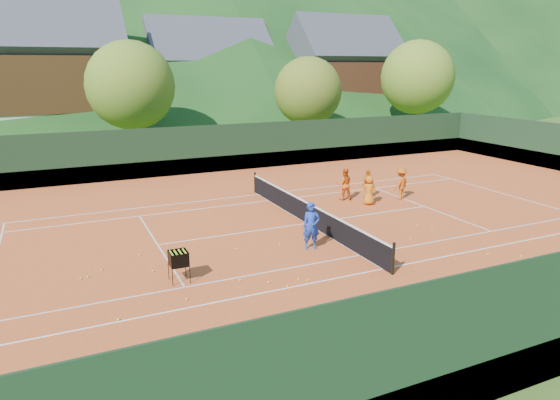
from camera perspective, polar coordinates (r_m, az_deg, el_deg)
name	(u,v)px	position (r m, az deg, el deg)	size (l,w,h in m)	color
ground	(307,224)	(21.57, 3.10, -2.73)	(400.00, 400.00, 0.00)	#315019
clay_court	(307,224)	(21.57, 3.10, -2.71)	(40.00, 24.00, 0.02)	#C74F20
coach	(311,226)	(18.38, 3.60, -2.98)	(0.65, 0.42, 1.77)	#1B3CB3
student_a	(344,184)	(25.31, 7.36, 1.81)	(0.79, 0.61, 1.62)	#DE5D13
student_b	(368,184)	(25.81, 10.01, 1.83)	(0.88, 0.37, 1.50)	orange
student_c	(369,190)	(24.61, 10.15, 1.10)	(0.70, 0.46, 1.44)	orange
student_d	(401,184)	(25.94, 13.63, 1.84)	(1.05, 0.60, 1.63)	#CE5812
tennis_ball_0	(417,225)	(22.00, 15.41, -2.77)	(0.07, 0.07, 0.07)	#D7EA27
tennis_ball_1	(102,270)	(17.73, -19.72, -7.51)	(0.07, 0.07, 0.07)	#D7EA27
tennis_ball_2	(531,258)	(19.78, 26.76, -5.93)	(0.07, 0.07, 0.07)	#D7EA27
tennis_ball_3	(532,269)	(18.75, 26.83, -7.06)	(0.07, 0.07, 0.07)	#D7EA27
tennis_ball_4	(118,319)	(14.36, -17.98, -12.85)	(0.07, 0.07, 0.07)	#D7EA27
tennis_ball_5	(240,280)	(16.00, -4.57, -9.12)	(0.07, 0.07, 0.07)	#D7EA27
tennis_ball_6	(187,299)	(14.99, -10.61, -11.09)	(0.07, 0.07, 0.07)	#D7EA27
tennis_ball_7	(237,249)	(18.58, -4.96, -5.60)	(0.07, 0.07, 0.07)	#D7EA27
tennis_ball_8	(517,242)	(21.31, 25.50, -4.32)	(0.07, 0.07, 0.07)	#D7EA27
tennis_ball_9	(288,286)	(15.58, 0.88, -9.77)	(0.07, 0.07, 0.07)	#D7EA27
tennis_ball_10	(488,254)	(19.54, 22.64, -5.70)	(0.07, 0.07, 0.07)	#D7EA27
tennis_ball_11	(308,280)	(15.98, 3.17, -9.13)	(0.07, 0.07, 0.07)	#D7EA27
tennis_ball_12	(488,295)	(16.23, 22.69, -9.96)	(0.07, 0.07, 0.07)	#D7EA27
tennis_ball_13	(298,279)	(16.01, 2.07, -9.06)	(0.07, 0.07, 0.07)	#D7EA27
tennis_ball_14	(455,219)	(23.32, 19.34, -2.07)	(0.07, 0.07, 0.07)	#D7EA27
tennis_ball_15	(140,255)	(18.63, -15.74, -6.07)	(0.07, 0.07, 0.07)	#D7EA27
tennis_ball_16	(243,334)	(13.08, -4.30, -15.02)	(0.07, 0.07, 0.07)	#D7EA27
tennis_ball_17	(265,333)	(13.09, -1.67, -14.94)	(0.07, 0.07, 0.07)	#D7EA27
tennis_ball_18	(368,246)	(19.06, 10.08, -5.23)	(0.07, 0.07, 0.07)	#D7EA27
tennis_ball_19	(468,293)	(16.13, 20.73, -9.91)	(0.07, 0.07, 0.07)	#D7EA27
tennis_ball_20	(280,244)	(19.02, -0.01, -5.04)	(0.07, 0.07, 0.07)	#D7EA27
tennis_ball_21	(432,227)	(21.92, 16.99, -2.96)	(0.07, 0.07, 0.07)	#D7EA27
tennis_ball_22	(88,276)	(17.36, -21.08, -8.14)	(0.07, 0.07, 0.07)	#D7EA27
tennis_ball_23	(269,282)	(15.82, -1.29, -9.37)	(0.07, 0.07, 0.07)	#D7EA27
tennis_ball_24	(410,239)	(20.22, 14.68, -4.31)	(0.07, 0.07, 0.07)	#D7EA27
tennis_ball_25	(521,256)	(19.79, 25.82, -5.81)	(0.07, 0.07, 0.07)	#D7EA27
tennis_ball_26	(391,260)	(17.95, 12.56, -6.68)	(0.07, 0.07, 0.07)	#D7EA27
tennis_ball_27	(81,278)	(17.29, -21.83, -8.31)	(0.07, 0.07, 0.07)	#D7EA27
tennis_ball_28	(153,271)	(17.15, -14.34, -7.86)	(0.07, 0.07, 0.07)	#D7EA27
court_lines	(307,223)	(21.57, 3.10, -2.67)	(23.83, 11.03, 0.00)	white
tennis_net	(307,212)	(21.42, 3.12, -1.41)	(0.10, 12.07, 1.10)	black
perimeter_fence	(307,195)	(21.22, 3.15, 0.53)	(40.40, 24.24, 3.00)	black
ball_hopper	(178,259)	(15.99, -11.53, -6.64)	(0.57, 0.57, 1.00)	black
chalet_left	(40,77)	(48.15, -25.78, 12.54)	(13.80, 9.93, 12.92)	beige
chalet_mid	(208,81)	(54.45, -8.22, 13.29)	(12.65, 8.82, 11.45)	beige
chalet_right	(342,78)	(56.54, 7.13, 13.66)	(11.50, 8.82, 11.91)	beige
tree_b	(131,86)	(38.58, -16.69, 12.42)	(6.40, 6.40, 8.40)	#3C2818
tree_c	(308,91)	(42.06, 3.24, 12.30)	(5.60, 5.60, 7.35)	#3C2618
tree_d	(417,77)	(49.56, 15.40, 13.36)	(6.80, 6.80, 8.93)	#42291A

